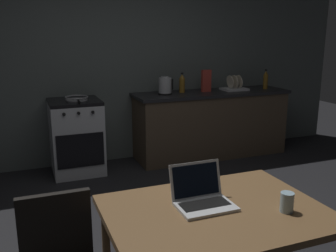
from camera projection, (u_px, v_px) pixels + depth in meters
ground_plane at (178, 241)px, 3.15m from camera, size 12.00×12.00×0.00m
back_wall at (132, 57)px, 5.02m from camera, size 6.40×0.10×2.74m
kitchen_counter at (211, 124)px, 5.28m from camera, size 2.16×0.64×0.90m
stove_oven at (76, 137)px, 4.63m from camera, size 0.60×0.62×0.90m
dining_table at (216, 221)px, 2.13m from camera, size 1.22×0.89×0.73m
laptop at (202, 198)px, 2.16m from camera, size 0.32×0.28×0.22m
electric_kettle at (165, 86)px, 4.91m from camera, size 0.20×0.18×0.23m
bottle at (266, 80)px, 5.39m from camera, size 0.07×0.07×0.28m
frying_pan at (77, 98)px, 4.50m from camera, size 0.27×0.45×0.05m
drinking_glass at (287, 202)px, 2.08m from camera, size 0.07×0.07×0.11m
cereal_box at (206, 81)px, 5.13m from camera, size 0.13×0.05×0.30m
dish_rack at (234, 87)px, 5.29m from camera, size 0.34×0.26×0.21m
bottle_b at (182, 83)px, 5.08m from camera, size 0.08×0.08×0.26m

